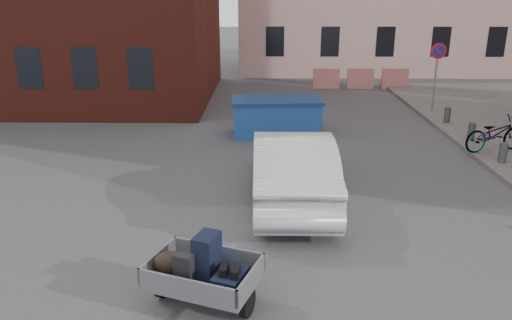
{
  "coord_description": "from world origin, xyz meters",
  "views": [
    {
      "loc": [
        -0.62,
        -9.78,
        4.63
      ],
      "look_at": [
        -0.78,
        0.59,
        1.1
      ],
      "focal_mm": 35.0,
      "sensor_mm": 36.0,
      "label": 1
    }
  ],
  "objects_px": {
    "trailer": "(202,271)",
    "bicycle": "(495,134)",
    "silver_car": "(292,166)",
    "dumpster": "(277,117)"
  },
  "relations": [
    {
      "from": "trailer",
      "to": "dumpster",
      "type": "relative_size",
      "value": 0.65
    },
    {
      "from": "trailer",
      "to": "bicycle",
      "type": "relative_size",
      "value": 0.99
    },
    {
      "from": "dumpster",
      "to": "trailer",
      "type": "bearing_deg",
      "value": -101.4
    },
    {
      "from": "silver_car",
      "to": "trailer",
      "type": "bearing_deg",
      "value": 68.87
    },
    {
      "from": "dumpster",
      "to": "silver_car",
      "type": "relative_size",
      "value": 0.61
    },
    {
      "from": "trailer",
      "to": "silver_car",
      "type": "xyz_separation_m",
      "value": [
        1.57,
        4.19,
        0.21
      ]
    },
    {
      "from": "silver_car",
      "to": "dumpster",
      "type": "bearing_deg",
      "value": -88.41
    },
    {
      "from": "dumpster",
      "to": "bicycle",
      "type": "xyz_separation_m",
      "value": [
        6.37,
        -2.06,
        0.02
      ]
    },
    {
      "from": "dumpster",
      "to": "bicycle",
      "type": "distance_m",
      "value": 6.69
    },
    {
      "from": "trailer",
      "to": "bicycle",
      "type": "xyz_separation_m",
      "value": [
        7.73,
        7.64,
        0.04
      ]
    }
  ]
}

